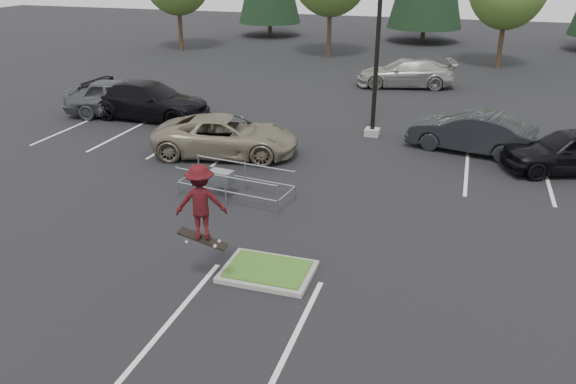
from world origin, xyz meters
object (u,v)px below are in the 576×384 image
(car_r_charc, at_px, (471,132))
(skateboarder, at_px, (200,202))
(car_far_silver, at_px, (407,73))
(cart_corral, at_px, (224,178))
(car_l_tan, at_px, (225,136))
(car_l_grey, at_px, (121,97))
(car_r_black, at_px, (573,151))
(car_l_black, at_px, (149,101))
(light_pole, at_px, (379,26))

(car_r_charc, bearing_deg, skateboarder, -12.19)
(skateboarder, bearing_deg, car_far_silver, -115.43)
(cart_corral, bearing_deg, car_far_silver, 85.73)
(car_l_tan, bearing_deg, car_far_silver, -30.95)
(car_l_grey, height_order, car_r_black, car_l_grey)
(car_r_charc, distance_m, car_far_silver, 11.53)
(car_l_black, bearing_deg, cart_corral, -135.51)
(car_r_black, bearing_deg, car_l_tan, -99.04)
(car_r_black, bearing_deg, car_r_charc, -128.44)
(skateboarder, distance_m, car_l_grey, 16.25)
(cart_corral, xyz_separation_m, car_r_black, (10.91, 5.77, 0.15))
(car_l_tan, xyz_separation_m, car_r_black, (12.50, 2.06, 0.03))
(skateboarder, bearing_deg, car_l_grey, -71.11)
(car_far_silver, bearing_deg, car_l_black, -58.03)
(skateboarder, distance_m, car_r_black, 14.28)
(car_far_silver, bearing_deg, car_r_charc, 6.65)
(car_l_tan, height_order, car_r_black, car_r_black)
(skateboarder, xyz_separation_m, car_l_grey, (-10.30, 12.50, -1.30))
(car_l_tan, relative_size, car_l_black, 0.93)
(car_l_black, xyz_separation_m, car_r_black, (18.00, -1.67, -0.06))
(car_l_black, distance_m, car_r_black, 18.08)
(cart_corral, height_order, car_r_black, car_r_black)
(light_pole, distance_m, cart_corral, 9.49)
(cart_corral, xyz_separation_m, car_far_silver, (3.65, 17.95, 0.16))
(light_pole, xyz_separation_m, car_l_tan, (-5.00, -4.23, -3.79))
(car_l_tan, bearing_deg, car_r_black, -91.37)
(cart_corral, bearing_deg, car_r_black, 35.12)
(light_pole, height_order, car_l_grey, light_pole)
(light_pole, xyz_separation_m, car_l_black, (-10.50, -0.50, -3.70))
(light_pole, distance_m, skateboarder, 13.32)
(skateboarder, bearing_deg, car_l_tan, -89.97)
(light_pole, distance_m, car_r_charc, 5.57)
(skateboarder, height_order, car_l_black, skateboarder)
(car_l_tan, distance_m, car_r_charc, 9.60)
(cart_corral, xyz_separation_m, car_l_tan, (-1.59, 3.71, 0.12))
(cart_corral, height_order, car_l_black, car_l_black)
(light_pole, relative_size, car_r_black, 2.15)
(cart_corral, distance_m, car_l_tan, 4.04)
(car_l_grey, bearing_deg, car_r_black, -108.14)
(light_pole, relative_size, car_l_grey, 1.92)
(car_r_black, xyz_separation_m, car_far_silver, (-7.26, 12.17, 0.01))
(skateboarder, relative_size, car_l_tan, 0.36)
(light_pole, height_order, cart_corral, light_pole)
(light_pole, relative_size, skateboarder, 5.08)
(cart_corral, bearing_deg, car_l_tan, 120.43)
(car_far_silver, bearing_deg, cart_corral, -23.87)
(car_l_black, bearing_deg, light_pole, -86.38)
(light_pole, bearing_deg, car_far_silver, 88.60)
(light_pole, relative_size, cart_corral, 2.69)
(cart_corral, bearing_deg, car_l_black, 140.83)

